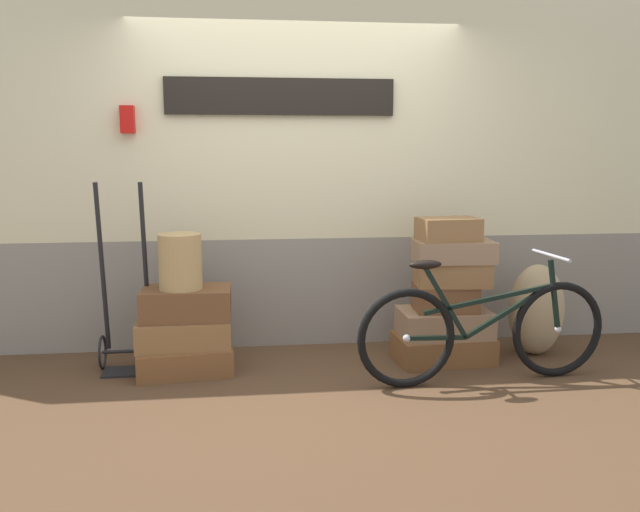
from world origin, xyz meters
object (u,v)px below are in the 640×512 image
object	(u,v)px
suitcase_4	(444,323)
suitcase_6	(452,273)
luggage_trolley	(126,321)
suitcase_5	(445,298)
bicycle	(483,331)
suitcase_3	(443,348)
suitcase_2	(187,303)
suitcase_8	(448,229)
suitcase_1	(184,333)
suitcase_7	(453,251)
suitcase_0	(185,360)
wicker_basket	(180,262)
burlap_sack	(536,310)

from	to	relation	value
suitcase_4	suitcase_6	bearing A→B (deg)	-13.59
suitcase_6	luggage_trolley	size ratio (longest dim) A/B	0.39
suitcase_5	bicycle	size ratio (longest dim) A/B	0.25
suitcase_3	luggage_trolley	size ratio (longest dim) A/B	0.52
suitcase_2	suitcase_3	bearing A→B (deg)	-0.01
suitcase_8	bicycle	bearing A→B (deg)	-80.55
suitcase_1	suitcase_5	size ratio (longest dim) A/B	1.46
suitcase_2	suitcase_8	size ratio (longest dim) A/B	1.45
suitcase_3	luggage_trolley	bearing A→B (deg)	173.75
suitcase_7	suitcase_6	bearing A→B (deg)	107.80
suitcase_2	suitcase_4	xyz separation A→B (m)	(1.87, -0.01, -0.20)
suitcase_0	wicker_basket	distance (m)	0.70
suitcase_1	burlap_sack	size ratio (longest dim) A/B	0.93
suitcase_2	suitcase_6	xyz separation A→B (m)	(1.91, -0.02, 0.18)
suitcase_6	suitcase_8	bearing A→B (deg)	-157.46
burlap_sack	suitcase_4	bearing A→B (deg)	-174.66
suitcase_2	luggage_trolley	xyz separation A→B (m)	(-0.43, 0.08, -0.14)
burlap_sack	suitcase_5	bearing A→B (deg)	-173.50
suitcase_8	burlap_sack	bearing A→B (deg)	1.86
suitcase_5	luggage_trolley	xyz separation A→B (m)	(-2.30, 0.11, -0.13)
suitcase_3	bicycle	bearing A→B (deg)	-78.73
suitcase_1	suitcase_8	xyz separation A→B (m)	(1.89, -0.01, 0.71)
suitcase_5	burlap_sack	size ratio (longest dim) A/B	0.64
suitcase_1	suitcase_5	world-z (taller)	suitcase_5
suitcase_6	wicker_basket	world-z (taller)	wicker_basket
suitcase_1	luggage_trolley	world-z (taller)	luggage_trolley
suitcase_0	suitcase_3	distance (m)	1.88
suitcase_2	wicker_basket	bearing A→B (deg)	-143.47
suitcase_6	suitcase_7	xyz separation A→B (m)	(0.00, -0.01, 0.16)
suitcase_0	suitcase_2	bearing A→B (deg)	61.64
suitcase_2	suitcase_7	world-z (taller)	suitcase_7
suitcase_7	suitcase_4	bearing A→B (deg)	162.71
suitcase_1	suitcase_5	distance (m)	1.90
suitcase_8	wicker_basket	size ratio (longest dim) A/B	1.10
suitcase_2	suitcase_7	size ratio (longest dim) A/B	1.10
wicker_basket	bicycle	size ratio (longest dim) A/B	0.22
burlap_sack	suitcase_3	bearing A→B (deg)	-174.25
suitcase_5	luggage_trolley	world-z (taller)	luggage_trolley
suitcase_0	suitcase_5	bearing A→B (deg)	-5.53
suitcase_0	bicycle	size ratio (longest dim) A/B	0.37
suitcase_1	suitcase_5	xyz separation A→B (m)	(1.89, -0.01, 0.20)
suitcase_2	suitcase_0	bearing A→B (deg)	-111.55
suitcase_1	bicycle	world-z (taller)	bicycle
suitcase_1	suitcase_6	size ratio (longest dim) A/B	1.24
suitcase_7	bicycle	bearing A→B (deg)	-76.97
suitcase_5	suitcase_6	xyz separation A→B (m)	(0.05, 0.01, 0.18)
suitcase_0	burlap_sack	xyz separation A→B (m)	(2.63, 0.11, 0.26)
wicker_basket	bicycle	bearing A→B (deg)	-12.86
suitcase_1	suitcase_8	world-z (taller)	suitcase_8
suitcase_3	luggage_trolley	xyz separation A→B (m)	(-2.29, 0.10, 0.25)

